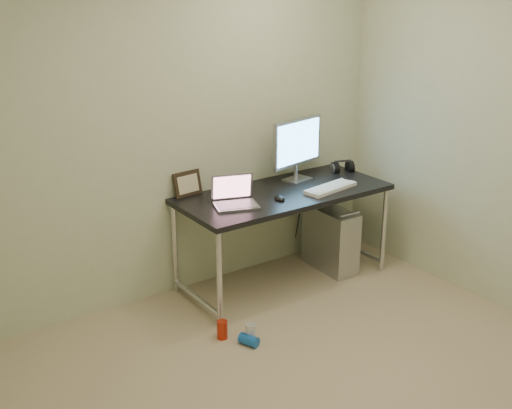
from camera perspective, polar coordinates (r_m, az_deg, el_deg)
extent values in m
plane|color=tan|center=(3.87, 6.93, -16.89)|extent=(3.50, 3.50, 0.00)
cube|color=beige|center=(4.67, -6.85, 6.62)|extent=(3.50, 0.02, 2.50)
cube|color=black|center=(4.87, 2.48, 0.95)|extent=(1.64, 0.72, 0.04)
cylinder|color=silver|center=(4.37, -3.27, -6.72)|extent=(0.04, 0.04, 0.71)
cylinder|color=silver|center=(4.87, -7.22, -3.93)|extent=(0.04, 0.04, 0.71)
cylinder|color=silver|center=(5.27, 11.29, -2.28)|extent=(0.04, 0.04, 0.71)
cylinder|color=silver|center=(5.70, 6.73, -0.33)|extent=(0.04, 0.04, 0.71)
cylinder|color=silver|center=(4.74, -5.25, -8.27)|extent=(0.04, 0.64, 0.04)
cylinder|color=silver|center=(5.59, 8.78, -3.90)|extent=(0.04, 0.64, 0.04)
cube|color=#AFAEB3|center=(5.29, 6.63, -3.05)|extent=(0.24, 0.51, 0.52)
cylinder|color=#A2A4AA|center=(5.05, 8.30, -0.86)|extent=(0.19, 0.03, 0.02)
cylinder|color=#A2A4AA|center=(5.34, 5.29, 0.42)|extent=(0.19, 0.03, 0.02)
cylinder|color=black|center=(5.45, 3.93, -0.67)|extent=(0.01, 0.16, 0.69)
cylinder|color=black|center=(5.50, 4.79, -0.74)|extent=(0.02, 0.11, 0.71)
cylinder|color=#B0230E|center=(4.37, -3.02, -11.05)|extent=(0.08, 0.08, 0.13)
cylinder|color=silver|center=(4.33, -0.48, -11.35)|extent=(0.10, 0.10, 0.13)
cylinder|color=blue|center=(4.31, -0.64, -11.96)|extent=(0.12, 0.15, 0.07)
cube|color=#A2A4AA|center=(4.54, -1.77, -0.11)|extent=(0.36, 0.30, 0.02)
cube|color=gray|center=(4.54, -1.77, 0.00)|extent=(0.31, 0.25, 0.00)
cube|color=gray|center=(4.61, -2.16, 1.60)|extent=(0.30, 0.14, 0.20)
cube|color=#8A5260|center=(4.61, -2.11, 1.58)|extent=(0.27, 0.12, 0.17)
cube|color=#A2A4AA|center=(5.13, 3.68, 2.23)|extent=(0.24, 0.20, 0.02)
cylinder|color=#A2A4AA|center=(5.13, 3.56, 2.99)|extent=(0.03, 0.03, 0.12)
cube|color=#A2A4AA|center=(5.05, 3.69, 5.59)|extent=(0.53, 0.14, 0.37)
cube|color=#60B7F9|center=(5.04, 3.84, 5.54)|extent=(0.48, 0.10, 0.32)
cube|color=white|center=(4.93, 6.65, 1.48)|extent=(0.48, 0.22, 0.03)
ellipsoid|color=black|center=(5.11, 8.02, 2.16)|extent=(0.09, 0.13, 0.04)
ellipsoid|color=black|center=(4.68, 2.11, 0.65)|extent=(0.09, 0.12, 0.04)
cylinder|color=black|center=(5.35, 7.16, 3.13)|extent=(0.08, 0.12, 0.11)
cylinder|color=black|center=(5.44, 8.21, 3.35)|extent=(0.08, 0.12, 0.11)
cube|color=black|center=(5.38, 7.72, 3.86)|extent=(0.14, 0.06, 0.01)
cube|color=black|center=(4.77, -6.12, 1.86)|extent=(0.24, 0.09, 0.19)
cylinder|color=silver|center=(4.86, -3.12, 1.66)|extent=(0.01, 0.01, 0.08)
cylinder|color=white|center=(4.84, -3.13, 2.23)|extent=(0.04, 0.03, 0.04)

